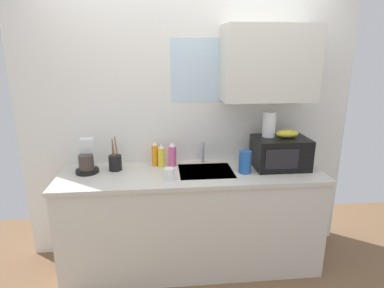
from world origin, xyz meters
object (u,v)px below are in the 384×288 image
object	(u,v)px
paper_towel_roll	(269,124)
dish_soap_bottle_yellow	(161,156)
microwave	(280,153)
utensil_crock	(115,162)
cereal_canister	(245,162)
banana_bunch	(287,134)
dish_soap_bottle_orange	(155,154)
mug_white	(169,174)
coffee_maker	(87,160)
dish_soap_bottle_pink	(172,155)

from	to	relation	value
paper_towel_roll	dish_soap_bottle_yellow	world-z (taller)	paper_towel_roll
microwave	utensil_crock	world-z (taller)	utensil_crock
cereal_canister	utensil_crock	bearing A→B (deg)	171.18
banana_bunch	dish_soap_bottle_orange	distance (m)	1.17
paper_towel_roll	mug_white	world-z (taller)	paper_towel_roll
paper_towel_roll	utensil_crock	size ratio (longest dim) A/B	0.75
microwave	dish_soap_bottle_yellow	bearing A→B (deg)	173.34
microwave	mug_white	world-z (taller)	microwave
banana_bunch	coffee_maker	distance (m)	1.73
microwave	dish_soap_bottle_pink	bearing A→B (deg)	172.14
coffee_maker	mug_white	bearing A→B (deg)	-19.93
paper_towel_roll	dish_soap_bottle_yellow	distance (m)	0.98
dish_soap_bottle_orange	utensil_crock	world-z (taller)	utensil_crock
dish_soap_bottle_pink	mug_white	distance (m)	0.33
banana_bunch	cereal_canister	distance (m)	0.45
microwave	dish_soap_bottle_pink	xyz separation A→B (m)	(-0.94, 0.13, -0.03)
banana_bunch	dish_soap_bottle_yellow	world-z (taller)	banana_bunch
dish_soap_bottle_yellow	mug_white	xyz separation A→B (m)	(0.06, -0.31, -0.05)
dish_soap_bottle_orange	coffee_maker	bearing A→B (deg)	-170.28
cereal_canister	microwave	bearing A→B (deg)	16.17
banana_bunch	microwave	bearing A→B (deg)	-178.23
banana_bunch	coffee_maker	world-z (taller)	banana_bunch
dish_soap_bottle_orange	mug_white	world-z (taller)	dish_soap_bottle_orange
paper_towel_roll	dish_soap_bottle_pink	bearing A→B (deg)	174.68
microwave	paper_towel_roll	world-z (taller)	paper_towel_roll
dish_soap_bottle_orange	dish_soap_bottle_pink	bearing A→B (deg)	-10.20
coffee_maker	utensil_crock	size ratio (longest dim) A/B	0.95
dish_soap_bottle_orange	cereal_canister	world-z (taller)	dish_soap_bottle_orange
dish_soap_bottle_orange	utensil_crock	size ratio (longest dim) A/B	0.76
dish_soap_bottle_orange	cereal_canister	bearing A→B (deg)	-18.74
coffee_maker	dish_soap_bottle_pink	xyz separation A→B (m)	(0.72, 0.07, -0.00)
cereal_canister	mug_white	xyz separation A→B (m)	(-0.64, -0.09, -0.05)
dish_soap_bottle_orange	microwave	bearing A→B (deg)	-8.20
microwave	mug_white	bearing A→B (deg)	-169.11
dish_soap_bottle_yellow	cereal_canister	world-z (taller)	dish_soap_bottle_yellow
dish_soap_bottle_yellow	cereal_canister	size ratio (longest dim) A/B	1.09
banana_bunch	cereal_canister	size ratio (longest dim) A/B	1.05
dish_soap_bottle_pink	dish_soap_bottle_orange	bearing A→B (deg)	169.80
paper_towel_roll	coffee_maker	world-z (taller)	paper_towel_roll
banana_bunch	cereal_canister	bearing A→B (deg)	-165.62
microwave	utensil_crock	size ratio (longest dim) A/B	1.56
banana_bunch	paper_towel_roll	distance (m)	0.18
paper_towel_roll	coffee_maker	xyz separation A→B (m)	(-1.56, 0.01, -0.28)
dish_soap_bottle_pink	mug_white	world-z (taller)	dish_soap_bottle_pink
dish_soap_bottle_orange	cereal_canister	size ratio (longest dim) A/B	1.18
utensil_crock	cereal_canister	bearing A→B (deg)	-8.82
coffee_maker	cereal_canister	distance (m)	1.33
banana_bunch	dish_soap_bottle_pink	bearing A→B (deg)	172.62
banana_bunch	utensil_crock	world-z (taller)	banana_bunch
dish_soap_bottle_pink	dish_soap_bottle_yellow	xyz separation A→B (m)	(-0.10, -0.01, -0.01)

